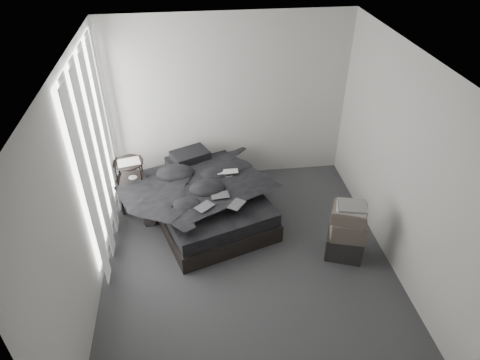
{
  "coord_description": "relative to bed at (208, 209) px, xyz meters",
  "views": [
    {
      "loc": [
        -0.59,
        -3.81,
        4.0
      ],
      "look_at": [
        0.0,
        0.8,
        0.75
      ],
      "focal_mm": 32.0,
      "sensor_mm": 36.0,
      "label": 1
    }
  ],
  "objects": [
    {
      "name": "art_book_snake",
      "position": [
        1.69,
        -1.03,
        0.69
      ],
      "size": [
        0.39,
        0.34,
        0.03
      ],
      "primitive_type": "cube",
      "rotation": [
        0.0,
        0.0,
        -0.25
      ],
      "color": "silver",
      "rests_on": "art_book_white"
    },
    {
      "name": "wall_left",
      "position": [
        -1.36,
        -1.02,
        1.17
      ],
      "size": [
        0.01,
        4.2,
        2.6
      ],
      "primitive_type": "cube",
      "color": "beige",
      "rests_on": "ground"
    },
    {
      "name": "pillow_lower",
      "position": [
        -0.27,
        0.68,
        0.39
      ],
      "size": [
        0.65,
        0.54,
        0.13
      ],
      "primitive_type": "cube",
      "rotation": [
        0.0,
        0.0,
        0.31
      ],
      "color": "black",
      "rests_on": "mattress"
    },
    {
      "name": "curtain_left",
      "position": [
        -1.29,
        -0.12,
        1.15
      ],
      "size": [
        0.06,
        2.12,
        2.48
      ],
      "primitive_type": "cube",
      "color": "white",
      "rests_on": "wall_left"
    },
    {
      "name": "window_left",
      "position": [
        -1.34,
        -0.12,
        1.22
      ],
      "size": [
        0.02,
        2.0,
        2.3
      ],
      "primitive_type": "cube",
      "color": "white",
      "rests_on": "wall_left"
    },
    {
      "name": "pillow_upper",
      "position": [
        -0.2,
        0.68,
        0.51
      ],
      "size": [
        0.63,
        0.55,
        0.12
      ],
      "primitive_type": "cube",
      "rotation": [
        0.0,
        0.0,
        0.42
      ],
      "color": "black",
      "rests_on": "pillow_lower"
    },
    {
      "name": "mattress",
      "position": [
        0.0,
        0.0,
        0.23
      ],
      "size": [
        1.85,
        2.14,
        0.2
      ],
      "primitive_type": "cube",
      "rotation": [
        0.0,
        0.0,
        0.31
      ],
      "color": "black",
      "rests_on": "bed"
    },
    {
      "name": "papers",
      "position": [
        -1.05,
        0.34,
        0.67
      ],
      "size": [
        0.35,
        0.29,
        0.02
      ],
      "primitive_type": "cube",
      "rotation": [
        0.0,
        0.0,
        0.23
      ],
      "color": "white",
      "rests_on": "side_stand"
    },
    {
      "name": "bed",
      "position": [
        0.0,
        0.0,
        0.0
      ],
      "size": [
        1.92,
        2.21,
        0.25
      ],
      "primitive_type": "cube",
      "rotation": [
        0.0,
        0.0,
        0.31
      ],
      "color": "black",
      "rests_on": "floor"
    },
    {
      "name": "comic_c",
      "position": [
        0.35,
        -0.55,
        0.56
      ],
      "size": [
        0.26,
        0.28,
        0.01
      ],
      "primitive_type": "cube",
      "rotation": [
        0.0,
        0.0,
        0.93
      ],
      "color": "black",
      "rests_on": "duvet"
    },
    {
      "name": "box_upper",
      "position": [
        1.68,
        -1.01,
        0.55
      ],
      "size": [
        0.5,
        0.46,
        0.18
      ],
      "primitive_type": "cube",
      "rotation": [
        0.0,
        0.0,
        -0.41
      ],
      "color": "#524841",
      "rests_on": "box_mid"
    },
    {
      "name": "box_mid",
      "position": [
        1.69,
        -1.03,
        0.34
      ],
      "size": [
        0.5,
        0.44,
        0.26
      ],
      "primitive_type": "cube",
      "rotation": [
        0.0,
        0.0,
        -0.29
      ],
      "color": "#524841",
      "rests_on": "box_lower"
    },
    {
      "name": "wall_front",
      "position": [
        0.44,
        -3.12,
        1.17
      ],
      "size": [
        3.6,
        0.01,
        2.6
      ],
      "primitive_type": "cube",
      "color": "beige",
      "rests_on": "ground"
    },
    {
      "name": "floor",
      "position": [
        0.44,
        -1.02,
        -0.13
      ],
      "size": [
        3.6,
        4.2,
        0.01
      ],
      "primitive_type": "cube",
      "color": "#37373A",
      "rests_on": "ground"
    },
    {
      "name": "ceiling",
      "position": [
        0.44,
        -1.02,
        2.47
      ],
      "size": [
        3.6,
        4.2,
        0.01
      ],
      "primitive_type": "cube",
      "color": "white",
      "rests_on": "ground"
    },
    {
      "name": "side_stand",
      "position": [
        -1.07,
        0.35,
        0.27
      ],
      "size": [
        0.45,
        0.45,
        0.79
      ],
      "primitive_type": "cylinder",
      "rotation": [
        0.0,
        0.0,
        0.05
      ],
      "color": "black",
      "rests_on": "floor"
    },
    {
      "name": "art_book_white",
      "position": [
        1.69,
        -1.01,
        0.66
      ],
      "size": [
        0.42,
        0.38,
        0.03
      ],
      "primitive_type": "cube",
      "rotation": [
        0.0,
        0.0,
        -0.36
      ],
      "color": "silver",
      "rests_on": "box_upper"
    },
    {
      "name": "comic_a",
      "position": [
        -0.06,
        -0.54,
        0.55
      ],
      "size": [
        0.28,
        0.27,
        0.01
      ],
      "primitive_type": "cube",
      "rotation": [
        0.0,
        0.0,
        0.7
      ],
      "color": "black",
      "rests_on": "duvet"
    },
    {
      "name": "floor_books",
      "position": [
        -0.81,
        -0.03,
        -0.05
      ],
      "size": [
        0.19,
        0.25,
        0.16
      ],
      "primitive_type": "cube",
      "rotation": [
        0.0,
        0.0,
        -0.16
      ],
      "color": "black",
      "rests_on": "floor"
    },
    {
      "name": "wall_right",
      "position": [
        2.24,
        -1.02,
        1.17
      ],
      "size": [
        0.01,
        4.2,
        2.6
      ],
      "primitive_type": "cube",
      "color": "beige",
      "rests_on": "ground"
    },
    {
      "name": "laptop",
      "position": [
        0.31,
        0.15,
        0.56
      ],
      "size": [
        0.3,
        0.19,
        0.02
      ],
      "primitive_type": "imported",
      "rotation": [
        0.0,
        0.0,
        0.0
      ],
      "color": "silver",
      "rests_on": "duvet"
    },
    {
      "name": "duvet",
      "position": [
        0.01,
        -0.04,
        0.43
      ],
      "size": [
        1.8,
        1.94,
        0.22
      ],
      "primitive_type": "imported",
      "rotation": [
        0.0,
        0.0,
        0.31
      ],
      "color": "black",
      "rests_on": "mattress"
    },
    {
      "name": "comic_b",
      "position": [
        0.16,
        -0.33,
        0.55
      ],
      "size": [
        0.25,
        0.18,
        0.01
      ],
      "primitive_type": "cube",
      "rotation": [
        0.0,
        0.0,
        0.11
      ],
      "color": "black",
      "rests_on": "duvet"
    },
    {
      "name": "wall_back",
      "position": [
        0.44,
        1.08,
        1.17
      ],
      "size": [
        3.6,
        0.01,
        2.6
      ],
      "primitive_type": "cube",
      "color": "beige",
      "rests_on": "ground"
    },
    {
      "name": "box_lower",
      "position": [
        1.69,
        -1.01,
        0.04
      ],
      "size": [
        0.55,
        0.49,
        0.34
      ],
      "primitive_type": "cube",
      "rotation": [
        0.0,
        0.0,
        -0.36
      ],
      "color": "black",
      "rests_on": "floor"
    }
  ]
}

